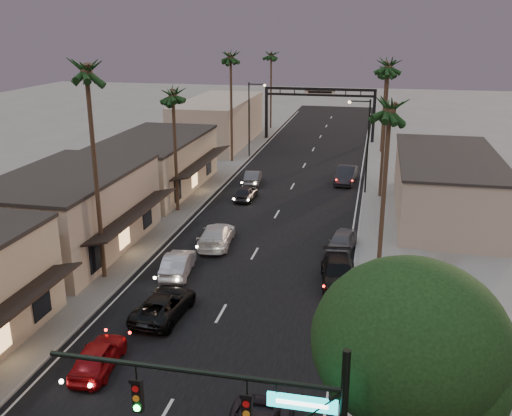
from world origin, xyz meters
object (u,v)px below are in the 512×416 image
at_px(corner_tree, 412,349).
at_px(oncoming_red, 98,356).
at_px(palm_far, 271,53).
at_px(streetlight_right, 365,139).
at_px(curbside_black, 339,273).
at_px(oncoming_silver, 178,264).
at_px(streetlight_left, 251,114).
at_px(palm_ld, 231,54).
at_px(palm_lb, 86,65).
at_px(arch, 320,101).
at_px(palm_rc, 387,68).
at_px(oncoming_pickup, 164,305).
at_px(palm_ra, 390,103).
at_px(palm_lc, 173,90).
at_px(palm_rb, 389,62).

bearing_deg(corner_tree, oncoming_red, 159.55).
bearing_deg(palm_far, streetlight_right, -65.24).
bearing_deg(palm_far, curbside_black, -74.90).
bearing_deg(oncoming_silver, streetlight_left, -92.78).
xyz_separation_m(oncoming_silver, curbside_black, (10.34, 0.69, 0.02)).
distance_m(palm_ld, curbside_black, 36.06).
bearing_deg(palm_lb, curbside_black, 8.62).
bearing_deg(arch, palm_rc, -34.89).
distance_m(streetlight_left, curbside_black, 36.50).
relative_size(oncoming_red, oncoming_pickup, 0.82).
distance_m(streetlight_right, oncoming_silver, 24.56).
bearing_deg(streetlight_left, oncoming_silver, -85.39).
xyz_separation_m(palm_ld, palm_ra, (17.20, -31.00, -0.97)).
bearing_deg(curbside_black, arch, 90.27).
relative_size(palm_lc, palm_rb, 0.86).
relative_size(corner_tree, oncoming_red, 2.11).
height_order(arch, palm_ra, palm_ra).
xyz_separation_m(palm_far, oncoming_red, (4.09, -65.45, -10.73)).
bearing_deg(palm_lb, palm_lc, 90.00).
bearing_deg(corner_tree, palm_lc, 122.34).
bearing_deg(oncoming_pickup, curbside_black, -142.51).
bearing_deg(streetlight_right, palm_ra, -85.43).
bearing_deg(palm_rb, palm_ld, 147.40).
height_order(palm_far, oncoming_silver, palm_far).
relative_size(palm_lb, palm_ra, 1.15).
bearing_deg(palm_ld, arch, 60.17).
relative_size(streetlight_left, palm_lc, 0.74).
distance_m(palm_ld, oncoming_pickup, 39.16).
bearing_deg(oncoming_red, streetlight_left, -91.88).
bearing_deg(palm_rc, palm_lc, -121.56).
distance_m(oncoming_pickup, oncoming_silver, 5.61).
distance_m(streetlight_right, streetlight_left, 18.99).
bearing_deg(oncoming_pickup, streetlight_right, -106.64).
height_order(palm_lc, curbside_black, palm_lc).
height_order(palm_lb, oncoming_pickup, palm_lb).
bearing_deg(palm_far, oncoming_red, -86.43).
height_order(palm_lc, oncoming_silver, palm_lc).
bearing_deg(palm_rb, curbside_black, -96.93).
bearing_deg(palm_rc, palm_ra, -90.00).
height_order(streetlight_right, curbside_black, streetlight_right).
bearing_deg(palm_ra, corner_tree, -86.97).
bearing_deg(curbside_black, streetlight_right, 80.56).
relative_size(arch, streetlight_left, 1.69).
relative_size(streetlight_right, palm_lb, 0.59).
bearing_deg(palm_rb, streetlight_right, 149.24).
bearing_deg(palm_lb, streetlight_right, 55.99).
height_order(oncoming_red, curbside_black, curbside_black).
bearing_deg(streetlight_right, palm_ld, 147.21).
distance_m(arch, palm_far, 12.96).
distance_m(corner_tree, palm_ld, 51.28).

